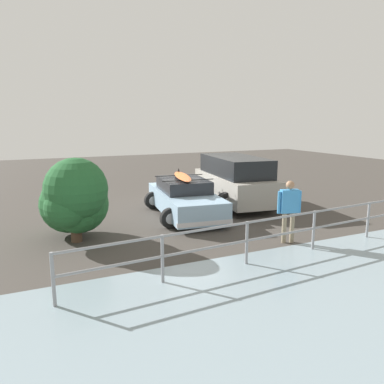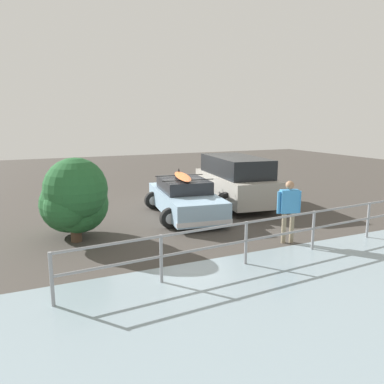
% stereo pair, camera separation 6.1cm
% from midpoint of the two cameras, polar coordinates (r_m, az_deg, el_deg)
% --- Properties ---
extents(ground_plane, '(44.00, 44.00, 0.02)m').
position_cam_midpoint_polar(ground_plane, '(14.19, 0.37, -2.62)').
color(ground_plane, '#423D38').
rests_on(ground_plane, ground).
extents(sedan_car, '(2.71, 4.59, 1.57)m').
position_cam_midpoint_polar(sedan_car, '(13.13, -0.99, -0.92)').
color(sedan_car, '#8CADC6').
rests_on(sedan_car, ground).
extents(suv_car, '(2.98, 4.86, 1.91)m').
position_cam_midpoint_polar(suv_car, '(14.86, 6.70, 1.82)').
color(suv_car, '#9E998E').
rests_on(suv_car, ground).
extents(person_bystander, '(0.65, 0.32, 1.72)m').
position_cam_midpoint_polar(person_bystander, '(10.45, 14.70, -2.07)').
color(person_bystander, gray).
rests_on(person_bystander, ground).
extents(railing_fence, '(10.75, 0.80, 1.03)m').
position_cam_midpoint_polar(railing_fence, '(9.46, 13.69, -5.49)').
color(railing_fence, gray).
rests_on(railing_fence, ground).
extents(bush_near_left, '(1.86, 2.55, 2.36)m').
position_cam_midpoint_polar(bush_near_left, '(10.81, -17.42, -1.17)').
color(bush_near_left, '#4C3828').
rests_on(bush_near_left, ground).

